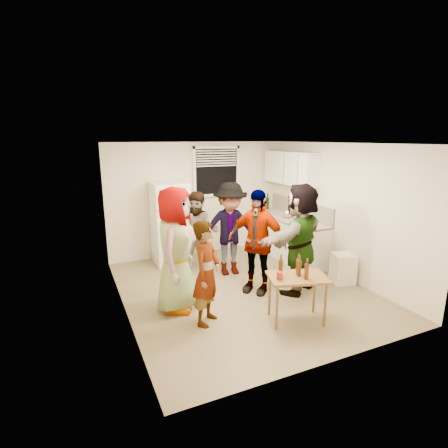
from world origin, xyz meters
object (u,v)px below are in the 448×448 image
red_cup (279,279)px  wine_bottle (267,209)px  guest_orange (297,290)px  guest_back_right (230,273)px  refrigerator (170,223)px  beer_bottle_table (306,279)px  blue_cup (308,226)px  trash_bin (343,270)px  serving_table (295,320)px  beer_bottle_counter (297,222)px  guest_grey (178,308)px  kettle (288,218)px  guest_stripe (207,322)px  guest_back_left (200,271)px  guest_black (255,290)px

red_cup → wine_bottle: bearing=61.4°
guest_orange → guest_back_right: bearing=-85.4°
refrigerator → beer_bottle_table: 3.43m
blue_cup → refrigerator: bearing=146.8°
beer_bottle_table → blue_cup: bearing=52.4°
trash_bin → guest_orange: trash_bin is taller
serving_table → guest_back_right: bearing=92.7°
beer_bottle_counter → guest_back_right: size_ratio=0.11×
guest_grey → blue_cup: bearing=-47.4°
trash_bin → beer_bottle_table: (-1.55, -0.92, 0.44)m
beer_bottle_counter → guest_grey: beer_bottle_counter is taller
guest_back_right → guest_grey: bearing=-137.0°
kettle → guest_stripe: (-2.63, -1.89, -0.90)m
refrigerator → guest_back_left: size_ratio=1.06×
guest_grey → beer_bottle_counter: bearing=-40.9°
kettle → beer_bottle_counter: bearing=-103.2°
wine_bottle → beer_bottle_table: wine_bottle is taller
guest_orange → wine_bottle: bearing=-136.6°
wine_bottle → guest_back_right: (-1.64, -1.35, -0.90)m
refrigerator → kettle: refrigerator is taller
guest_back_left → beer_bottle_counter: bearing=10.4°
red_cup → guest_black: 1.34m
refrigerator → guest_grey: bearing=-103.5°
guest_back_left → guest_orange: 1.97m
beer_bottle_counter → beer_bottle_table: beer_bottle_counter is taller
guest_orange → guest_black: bearing=-50.4°
serving_table → guest_back_right: serving_table is taller
refrigerator → serving_table: (0.96, -3.15, -0.85)m
serving_table → guest_back_right: 2.04m
red_cup → guest_stripe: size_ratio=0.07×
refrigerator → beer_bottle_table: refrigerator is taller
red_cup → guest_orange: 1.43m
refrigerator → red_cup: refrigerator is taller
blue_cup → kettle: bearing=86.2°
wine_bottle → serving_table: (-1.54, -3.39, -0.90)m
blue_cup → guest_back_right: 1.79m
guest_back_right → refrigerator: bearing=135.7°
blue_cup → beer_bottle_table: (-1.35, -1.75, -0.21)m
refrigerator → beer_bottle_table: size_ratio=7.54×
trash_bin → serving_table: (-1.59, -0.79, -0.25)m
wine_bottle → guest_stripe: 4.08m
beer_bottle_table → guest_back_right: (-0.14, 2.17, -0.69)m
refrigerator → beer_bottle_table: (1.00, -3.28, -0.16)m
trash_bin → kettle: bearing=95.5°
guest_back_right → beer_bottle_table: bearing=-78.6°
guest_orange → beer_bottle_counter: bearing=-151.2°
kettle → guest_back_left: 2.23m
blue_cup → guest_black: blue_cup is taller
refrigerator → guest_back_left: 1.21m
beer_bottle_counter → serving_table: size_ratio=0.25×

